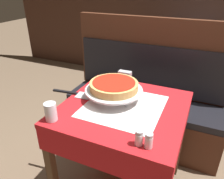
{
  "coord_description": "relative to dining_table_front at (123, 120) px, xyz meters",
  "views": [
    {
      "loc": [
        0.42,
        -1.12,
        1.51
      ],
      "look_at": [
        -0.09,
        0.03,
        0.87
      ],
      "focal_mm": 35.0,
      "sensor_mm": 36.0,
      "label": 1
    }
  ],
  "objects": [
    {
      "name": "dining_table_front",
      "position": [
        0.0,
        0.0,
        0.0
      ],
      "size": [
        0.77,
        0.77,
        0.78
      ],
      "color": "red",
      "rests_on": "ground_plane"
    },
    {
      "name": "dining_table_rear",
      "position": [
        0.31,
        1.75,
        0.01
      ],
      "size": [
        0.77,
        0.77,
        0.78
      ],
      "color": "#194799",
      "rests_on": "ground_plane"
    },
    {
      "name": "booth_bench",
      "position": [
        -0.06,
        0.71,
        -0.31
      ],
      "size": [
        1.49,
        0.44,
        1.21
      ],
      "color": "#4C2819",
      "rests_on": "ground_plane"
    },
    {
      "name": "back_wall_panel",
      "position": [
        0.0,
        2.32,
        0.53
      ],
      "size": [
        6.0,
        0.04,
        2.4
      ],
      "primitive_type": "cube",
      "color": "#3D2319",
      "rests_on": "ground_plane"
    },
    {
      "name": "pizza_pan_stand",
      "position": [
        -0.09,
        0.06,
        0.18
      ],
      "size": [
        0.38,
        0.38,
        0.07
      ],
      "color": "#ADADB2",
      "rests_on": "dining_table_front"
    },
    {
      "name": "deep_dish_pizza",
      "position": [
        -0.09,
        0.06,
        0.21
      ],
      "size": [
        0.32,
        0.32,
        0.05
      ],
      "color": "tan",
      "rests_on": "pizza_pan_stand"
    },
    {
      "name": "pizza_server",
      "position": [
        -0.38,
        0.0,
        0.12
      ],
      "size": [
        0.3,
        0.1,
        0.01
      ],
      "color": "#BCBCC1",
      "rests_on": "dining_table_front"
    },
    {
      "name": "water_glass_near",
      "position": [
        -0.32,
        -0.31,
        0.17
      ],
      "size": [
        0.07,
        0.07,
        0.11
      ],
      "color": "silver",
      "rests_on": "dining_table_front"
    },
    {
      "name": "salt_shaker",
      "position": [
        0.2,
        -0.31,
        0.15
      ],
      "size": [
        0.04,
        0.04,
        0.08
      ],
      "color": "silver",
      "rests_on": "dining_table_front"
    },
    {
      "name": "pepper_shaker",
      "position": [
        0.25,
        -0.31,
        0.15
      ],
      "size": [
        0.04,
        0.04,
        0.08
      ],
      "color": "silver",
      "rests_on": "dining_table_front"
    },
    {
      "name": "napkin_holder",
      "position": [
        -0.13,
        0.34,
        0.16
      ],
      "size": [
        0.1,
        0.05,
        0.09
      ],
      "color": "#B2B2B7",
      "rests_on": "dining_table_front"
    },
    {
      "name": "condiment_caddy",
      "position": [
        0.25,
        1.83,
        0.15
      ],
      "size": [
        0.13,
        0.13,
        0.16
      ],
      "color": "black",
      "rests_on": "dining_table_rear"
    }
  ]
}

